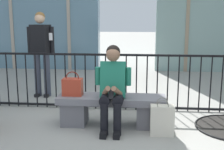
% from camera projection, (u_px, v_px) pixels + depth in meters
% --- Properties ---
extents(ground_plane, '(60.00, 60.00, 0.00)m').
position_uv_depth(ground_plane, '(111.00, 125.00, 4.36)').
color(ground_plane, '#9E9B93').
extents(stone_bench, '(1.60, 0.44, 0.45)m').
position_uv_depth(stone_bench, '(111.00, 108.00, 4.31)').
color(stone_bench, slate).
rests_on(stone_bench, ground).
extents(seated_person_with_phone, '(0.52, 0.66, 1.21)m').
position_uv_depth(seated_person_with_phone, '(113.00, 85.00, 4.11)').
color(seated_person_with_phone, black).
rests_on(seated_person_with_phone, ground).
extents(handbag_on_bench, '(0.29, 0.17, 0.36)m').
position_uv_depth(handbag_on_bench, '(73.00, 87.00, 4.30)').
color(handbag_on_bench, '#B23823').
rests_on(handbag_on_bench, stone_bench).
extents(shopping_bag, '(0.32, 0.17, 0.52)m').
position_uv_depth(shopping_bag, '(162.00, 120.00, 3.95)').
color(shopping_bag, beige).
rests_on(shopping_bag, ground).
extents(bystander_at_railing, '(0.55, 0.33, 1.71)m').
position_uv_depth(bystander_at_railing, '(41.00, 48.00, 5.81)').
color(bystander_at_railing, '#383D4C').
rests_on(bystander_at_railing, ground).
extents(plaza_railing, '(8.61, 0.04, 0.99)m').
position_uv_depth(plaza_railing, '(116.00, 81.00, 5.03)').
color(plaza_railing, black).
rests_on(plaza_railing, ground).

